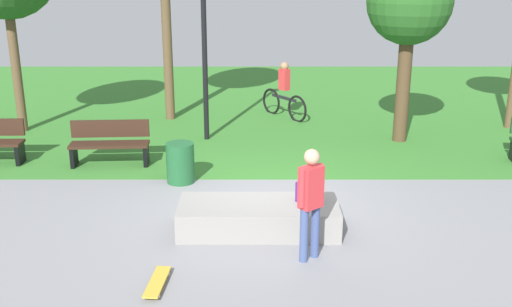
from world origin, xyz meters
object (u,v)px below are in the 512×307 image
(skateboard_by_ledge, at_px, (155,282))
(lamp_post, at_px, (201,16))
(skater_performing_trick, at_px, (308,197))
(tree_young_birch, at_px, (407,5))
(backpack_on_ledge, at_px, (303,191))
(trash_bin, at_px, (178,163))
(park_bench_far_left, at_px, (107,142))
(concrete_ledge, at_px, (256,217))
(cyclist_on_bicycle, at_px, (282,94))

(skateboard_by_ledge, height_order, lamp_post, lamp_post)
(skater_performing_trick, height_order, tree_young_birch, tree_young_birch)
(backpack_on_ledge, bearing_deg, skater_performing_trick, 37.46)
(skateboard_by_ledge, height_order, trash_bin, trash_bin)
(skateboard_by_ledge, relative_size, lamp_post, 0.17)
(tree_young_birch, bearing_deg, lamp_post, 178.46)
(park_bench_far_left, bearing_deg, backpack_on_ledge, -39.18)
(concrete_ledge, distance_m, backpack_on_ledge, 0.84)
(backpack_on_ledge, bearing_deg, lamp_post, -119.89)
(tree_young_birch, bearing_deg, skateboard_by_ledge, -125.05)
(park_bench_far_left, bearing_deg, concrete_ledge, -46.53)
(skateboard_by_ledge, height_order, park_bench_far_left, park_bench_far_left)
(backpack_on_ledge, height_order, lamp_post, lamp_post)
(concrete_ledge, distance_m, cyclist_on_bicycle, 7.18)
(park_bench_far_left, distance_m, cyclist_on_bicycle, 5.43)
(concrete_ledge, bearing_deg, backpack_on_ledge, 9.95)
(lamp_post, xyz_separation_m, cyclist_on_bicycle, (1.91, 2.08, -2.21))
(backpack_on_ledge, xyz_separation_m, cyclist_on_bicycle, (-0.03, 7.00, 0.01))
(cyclist_on_bicycle, bearing_deg, lamp_post, -132.65)
(lamp_post, height_order, trash_bin, lamp_post)
(skater_performing_trick, relative_size, park_bench_far_left, 1.01)
(concrete_ledge, relative_size, tree_young_birch, 0.60)
(tree_young_birch, relative_size, lamp_post, 0.87)
(lamp_post, relative_size, cyclist_on_bicycle, 3.13)
(skateboard_by_ledge, relative_size, park_bench_far_left, 0.50)
(backpack_on_ledge, height_order, tree_young_birch, tree_young_birch)
(lamp_post, bearing_deg, tree_young_birch, -1.54)
(skater_performing_trick, bearing_deg, cyclist_on_bicycle, 90.05)
(cyclist_on_bicycle, bearing_deg, tree_young_birch, -40.02)
(skater_performing_trick, xyz_separation_m, trash_bin, (-2.19, 3.11, -0.57))
(concrete_ledge, height_order, skateboard_by_ledge, concrete_ledge)
(skateboard_by_ledge, bearing_deg, lamp_post, 88.96)
(skater_performing_trick, bearing_deg, park_bench_far_left, 132.23)
(concrete_ledge, height_order, skater_performing_trick, skater_performing_trick)
(trash_bin, distance_m, cyclist_on_bicycle, 5.42)
(tree_young_birch, relative_size, trash_bin, 5.36)
(backpack_on_ledge, relative_size, park_bench_far_left, 0.20)
(backpack_on_ledge, xyz_separation_m, park_bench_far_left, (-3.78, 3.08, -0.14))
(skateboard_by_ledge, distance_m, cyclist_on_bicycle, 9.08)
(skateboard_by_ledge, xyz_separation_m, cyclist_on_bicycle, (2.04, 8.83, 0.57))
(tree_young_birch, bearing_deg, cyclist_on_bicycle, 139.98)
(skateboard_by_ledge, relative_size, trash_bin, 1.06)
(skateboard_by_ledge, xyz_separation_m, park_bench_far_left, (-1.72, 4.91, 0.42))
(skater_performing_trick, bearing_deg, backpack_on_ledge, 88.85)
(lamp_post, distance_m, cyclist_on_bicycle, 3.59)
(backpack_on_ledge, bearing_deg, tree_young_birch, -169.70)
(tree_young_birch, bearing_deg, skater_performing_trick, -113.98)
(concrete_ledge, bearing_deg, lamp_post, 103.39)
(backpack_on_ledge, distance_m, lamp_post, 5.75)
(tree_young_birch, height_order, lamp_post, lamp_post)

